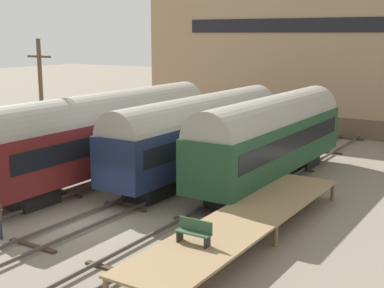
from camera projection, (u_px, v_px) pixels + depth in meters
The scene contains 11 objects.
ground_plane at pixel (84, 225), 24.57m from camera, with size 200.00×200.00×0.00m, color slate.
track_left at pixel (20, 206), 26.81m from camera, with size 2.60×60.00×0.26m.
track_middle at pixel (84, 222), 24.54m from camera, with size 2.60×60.00×0.26m.
track_right at pixel (160, 242), 22.28m from camera, with size 2.60×60.00×0.26m.
train_car_maroon at pixel (106, 131), 31.70m from camera, with size 3.08×17.95×5.28m.
train_car_green at pixel (271, 135), 30.90m from camera, with size 3.05×15.26×5.17m.
train_car_navy at pixel (201, 130), 32.54m from camera, with size 2.85×16.47×5.02m.
station_platform at pixel (247, 218), 22.64m from camera, with size 2.98×15.20×1.04m.
bench at pixel (194, 231), 19.65m from camera, with size 1.40×0.40×0.91m.
utility_pole at pixel (42, 109), 30.95m from camera, with size 1.80×0.24×8.39m.
warehouse_building at pixel (328, 35), 49.89m from camera, with size 33.14×10.74×17.05m.
Camera 1 is at (16.67, -17.04, 8.62)m, focal length 50.00 mm.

